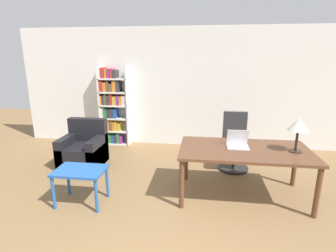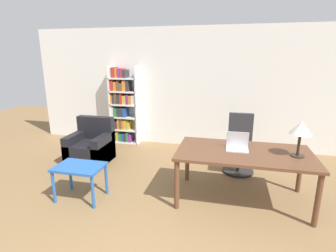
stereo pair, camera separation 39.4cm
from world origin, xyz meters
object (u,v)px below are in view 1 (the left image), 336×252
table_lamp (299,126)px  bookshelf (113,107)px  office_chair (234,145)px  armchair (84,150)px  side_table_blue (80,175)px  laptop (238,143)px  desk (244,154)px

table_lamp → bookshelf: (-3.42, 2.13, -0.24)m
table_lamp → office_chair: table_lamp is taller
office_chair → armchair: office_chair is taller
bookshelf → side_table_blue: bearing=-80.9°
table_lamp → bookshelf: 4.04m
armchair → bookshelf: bookshelf is taller
office_chair → side_table_blue: size_ratio=1.55×
laptop → side_table_blue: 2.32m
side_table_blue → armchair: (-0.59, 1.34, -0.15)m
side_table_blue → armchair: 1.47m
laptop → armchair: size_ratio=0.36×
desk → office_chair: size_ratio=1.76×
office_chair → armchair: bearing=-175.5°
table_lamp → armchair: 3.78m
office_chair → side_table_blue: 2.78m
table_lamp → side_table_blue: (-3.00, -0.50, -0.69)m
desk → side_table_blue: 2.38m
table_lamp → side_table_blue: size_ratio=0.70×
desk → laptop: (-0.10, 0.08, 0.13)m
desk → office_chair: (-0.02, 1.05, -0.22)m
side_table_blue → armchair: bearing=113.7°
desk → table_lamp: size_ratio=3.89×
office_chair → bookshelf: (-2.71, 1.07, 0.44)m
laptop → armchair: (-2.80, 0.74, -0.52)m
laptop → bookshelf: bookshelf is taller
desk → bookshelf: (-2.73, 2.12, 0.22)m
laptop → table_lamp: 0.86m
side_table_blue → bookshelf: 2.70m
desk → laptop: size_ratio=6.00×
laptop → office_chair: 1.04m
laptop → office_chair: bearing=85.5°
desk → armchair: size_ratio=2.16×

